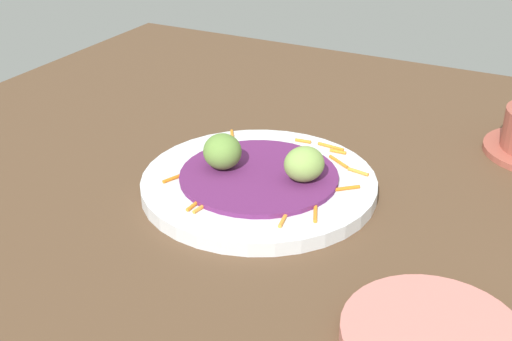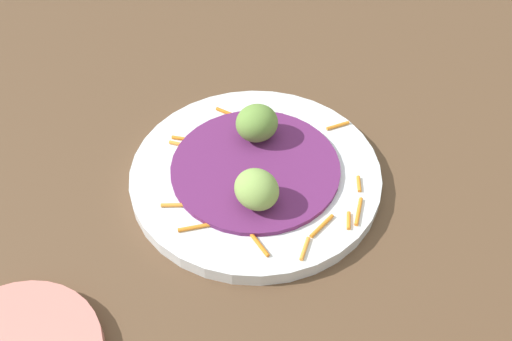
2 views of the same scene
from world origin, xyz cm
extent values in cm
cube|color=brown|center=(0.00, 0.00, 1.00)|extent=(110.00, 110.00, 2.00)
cylinder|color=silver|center=(0.20, -0.36, 2.82)|extent=(27.50, 27.50, 1.64)
cylinder|color=#60235B|center=(0.20, -0.36, 3.92)|extent=(18.51, 18.51, 0.56)
cylinder|color=orange|center=(-9.24, 2.29, 3.84)|extent=(2.32, 0.71, 0.40)
cylinder|color=orange|center=(6.37, -9.90, 3.84)|extent=(0.85, 2.70, 0.40)
cylinder|color=orange|center=(11.32, -4.48, 3.84)|extent=(0.79, 3.61, 0.40)
cylinder|color=orange|center=(-7.52, -6.62, 3.84)|extent=(2.49, 0.82, 0.40)
cylinder|color=orange|center=(8.55, 8.32, 3.84)|extent=(2.70, 1.89, 0.40)
cylinder|color=orange|center=(11.25, -0.66, 3.84)|extent=(0.61, 2.13, 0.40)
cylinder|color=orange|center=(-5.19, 8.70, 3.84)|extent=(2.33, 1.25, 0.40)
cylinder|color=orange|center=(-4.60, -9.03, 3.84)|extent=(3.34, 1.67, 0.40)
cylinder|color=orange|center=(1.90, -10.00, 3.84)|extent=(2.52, 2.78, 0.40)
cylinder|color=orange|center=(7.77, -6.90, 3.84)|extent=(2.24, 3.17, 0.40)
cylinder|color=orange|center=(10.38, -5.82, 3.84)|extent=(0.47, 2.11, 0.40)
cylinder|color=orange|center=(-9.37, 3.25, 3.84)|extent=(1.89, 0.49, 0.40)
ellipsoid|color=#84A851|center=(0.96, -5.24, 6.22)|extent=(6.29, 6.17, 4.04)
ellipsoid|color=olive|center=(-0.56, 4.52, 6.28)|extent=(6.50, 6.41, 4.16)
camera|label=1|loc=(-60.74, -30.98, 40.22)|focal=46.63mm
camera|label=2|loc=(6.47, -40.23, 46.24)|focal=37.77mm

